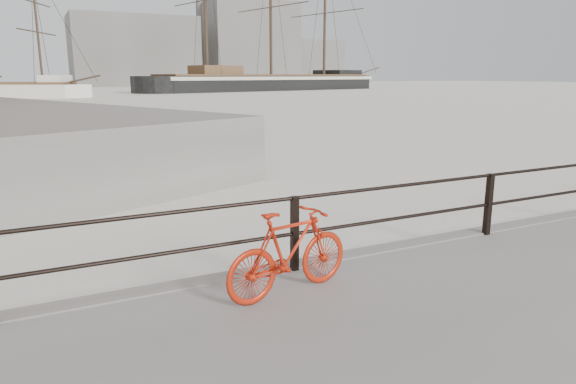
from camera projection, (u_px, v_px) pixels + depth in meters
name	position (u px, v px, depth m)	size (l,w,h in m)	color
ground	(477.00, 252.00, 8.55)	(400.00, 400.00, 0.00)	white
guardrail	(488.00, 204.00, 8.23)	(28.00, 0.10, 1.00)	black
bicycle	(289.00, 252.00, 5.97)	(1.71, 0.26, 1.03)	red
barque_black	(271.00, 90.00, 99.67)	(63.44, 20.76, 35.66)	black
industrial_west	(134.00, 52.00, 137.43)	(32.00, 18.00, 18.00)	gray
industrial_mid	(248.00, 44.00, 156.33)	(26.00, 20.00, 24.00)	gray
industrial_east	(306.00, 62.00, 171.79)	(20.00, 16.00, 14.00)	gray
smokestack	(201.00, 9.00, 152.82)	(2.80, 2.80, 44.00)	gray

